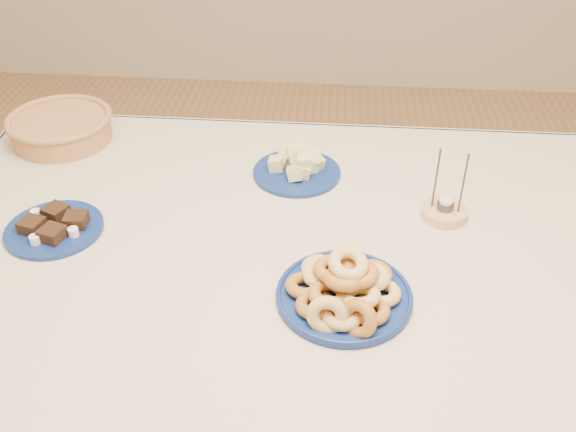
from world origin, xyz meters
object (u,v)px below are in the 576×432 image
at_px(donut_platter, 344,289).
at_px(brownie_plate, 54,227).
at_px(melon_plate, 298,167).
at_px(candle_holder, 444,211).
at_px(wicker_basket, 61,127).
at_px(dining_table, 290,276).

distance_m(donut_platter, brownie_plate, 0.67).
bearing_deg(donut_platter, melon_plate, 105.19).
height_order(brownie_plate, candle_holder, candle_holder).
distance_m(donut_platter, melon_plate, 0.48).
bearing_deg(wicker_basket, brownie_plate, -71.71).
bearing_deg(wicker_basket, dining_table, -30.76).
relative_size(dining_table, melon_plate, 6.69).
xyz_separation_m(donut_platter, brownie_plate, (-0.65, 0.17, -0.02)).
bearing_deg(melon_plate, dining_table, -89.34).
xyz_separation_m(donut_platter, candle_holder, (0.23, 0.30, -0.02)).
bearing_deg(brownie_plate, dining_table, 1.66).
distance_m(melon_plate, wicker_basket, 0.67).
height_order(dining_table, candle_holder, candle_holder).
bearing_deg(melon_plate, candle_holder, -24.18).
relative_size(melon_plate, wicker_basket, 0.75).
relative_size(dining_table, donut_platter, 5.38).
bearing_deg(brownie_plate, wicker_basket, 108.29).
bearing_deg(dining_table, melon_plate, 90.66).
relative_size(donut_platter, brownie_plate, 1.18).
distance_m(dining_table, candle_holder, 0.39).
height_order(donut_platter, candle_holder, candle_holder).
height_order(brownie_plate, wicker_basket, wicker_basket).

